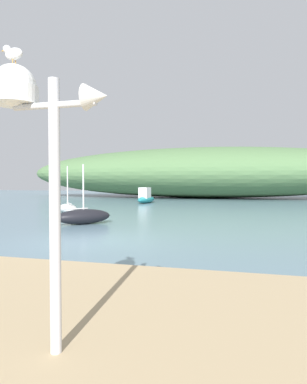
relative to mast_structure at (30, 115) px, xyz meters
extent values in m
plane|color=slate|center=(-2.79, 7.29, -2.77)|extent=(120.00, 120.00, 0.00)
ellipsoid|color=#517547|center=(-2.49, 39.92, 0.45)|extent=(47.72, 14.23, 6.42)
cylinder|color=silver|center=(0.30, 0.00, -1.10)|extent=(0.12, 0.12, 2.93)
cylinder|color=silver|center=(0.30, 0.00, 0.08)|extent=(0.96, 0.07, 0.07)
cylinder|color=white|center=(-0.19, 0.00, 0.22)|extent=(0.51, 0.51, 0.20)
sphere|color=white|center=(-0.19, 0.00, 0.32)|extent=(0.47, 0.47, 0.47)
cone|color=silver|center=(0.78, 0.00, 0.14)|extent=(0.25, 0.27, 0.27)
cylinder|color=orange|center=(-0.19, -0.02, 0.58)|extent=(0.01, 0.01, 0.05)
cylinder|color=orange|center=(-0.18, 0.02, 0.58)|extent=(0.01, 0.01, 0.05)
ellipsoid|color=white|center=(-0.19, 0.00, 0.66)|extent=(0.24, 0.14, 0.13)
ellipsoid|color=#9EA0A8|center=(-0.19, 0.00, 0.69)|extent=(0.23, 0.11, 0.04)
sphere|color=white|center=(-0.28, 0.01, 0.73)|extent=(0.09, 0.09, 0.09)
cone|color=gold|center=(-0.35, 0.02, 0.72)|extent=(0.06, 0.03, 0.02)
ellipsoid|color=black|center=(-5.10, 11.49, -2.41)|extent=(2.60, 2.66, 0.72)
cylinder|color=silver|center=(-5.10, 11.49, -1.07)|extent=(0.08, 0.08, 2.38)
cylinder|color=silver|center=(-5.38, 11.19, -2.01)|extent=(0.88, 0.92, 0.06)
ellipsoid|color=white|center=(-8.83, 16.65, -2.48)|extent=(2.82, 3.13, 0.57)
cylinder|color=silver|center=(-8.83, 16.65, -1.03)|extent=(0.08, 0.08, 2.68)
cylinder|color=silver|center=(-8.52, 16.28, -2.11)|extent=(0.95, 1.15, 0.06)
ellipsoid|color=teal|center=(-6.54, 27.59, -2.43)|extent=(1.41, 3.46, 0.67)
cube|color=silver|center=(-6.58, 27.26, -1.79)|extent=(0.96, 1.26, 1.07)
camera|label=1|loc=(2.20, -3.16, -0.73)|focal=31.18mm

